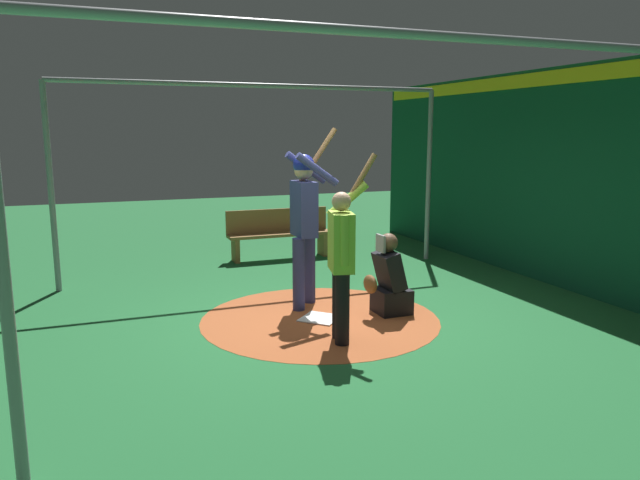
% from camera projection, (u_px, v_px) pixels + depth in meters
% --- Properties ---
extents(ground_plane, '(26.58, 26.58, 0.00)m').
position_uv_depth(ground_plane, '(320.00, 319.00, 7.03)').
color(ground_plane, '#216633').
extents(dirt_circle, '(2.81, 2.81, 0.01)m').
position_uv_depth(dirt_circle, '(320.00, 319.00, 7.03)').
color(dirt_circle, '#AD562D').
rests_on(dirt_circle, ground).
extents(home_plate, '(0.59, 0.59, 0.01)m').
position_uv_depth(home_plate, '(320.00, 318.00, 7.03)').
color(home_plate, white).
rests_on(home_plate, dirt_circle).
extents(batter, '(0.68, 0.49, 2.23)m').
position_uv_depth(batter, '(305.00, 214.00, 7.35)').
color(batter, navy).
rests_on(batter, ground).
extents(catcher, '(0.58, 0.40, 0.99)m').
position_uv_depth(catcher, '(389.00, 282.00, 7.19)').
color(catcher, black).
rests_on(catcher, ground).
extents(visitor, '(0.61, 0.51, 1.96)m').
position_uv_depth(visitor, '(342.00, 256.00, 6.14)').
color(visitor, black).
rests_on(visitor, ground).
extents(back_wall, '(0.23, 10.58, 3.07)m').
position_uv_depth(back_wall, '(580.00, 179.00, 8.09)').
color(back_wall, '#0F472D').
rests_on(back_wall, ground).
extents(cage_frame, '(5.94, 5.05, 2.88)m').
position_uv_depth(cage_frame, '(320.00, 143.00, 6.66)').
color(cage_frame, gray).
rests_on(cage_frame, ground).
extents(bench, '(1.82, 0.36, 0.85)m').
position_uv_depth(bench, '(279.00, 232.00, 10.36)').
color(bench, olive).
rests_on(bench, ground).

